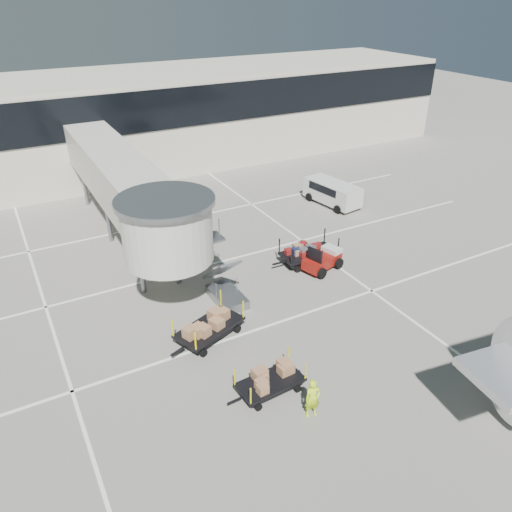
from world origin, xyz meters
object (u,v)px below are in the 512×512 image
object	(u,v)px
box_cart_far	(209,327)
ground_worker	(313,398)
minivan	(331,191)
baggage_tug	(323,260)
box_cart_near	(270,382)
suitcase_cart	(309,254)

from	to	relation	value
box_cart_far	ground_worker	distance (m)	6.59
minivan	baggage_tug	bearing A→B (deg)	-137.90
box_cart_far	ground_worker	size ratio (longest dim) A/B	2.39
box_cart_far	box_cart_near	bearing A→B (deg)	-102.38
minivan	suitcase_cart	bearing A→B (deg)	-143.18
ground_worker	box_cart_near	bearing A→B (deg)	125.56
ground_worker	minivan	xyz separation A→B (m)	(13.36, 17.03, 0.18)
suitcase_cart	box_cart_near	bearing A→B (deg)	-129.57
suitcase_cart	box_cart_far	bearing A→B (deg)	-152.67
baggage_tug	box_cart_near	size ratio (longest dim) A/B	0.78
box_cart_far	minivan	world-z (taller)	minivan
baggage_tug	box_cart_far	distance (m)	8.96
box_cart_far	ground_worker	xyz separation A→B (m)	(1.53, -6.40, 0.25)
baggage_tug	minivan	size ratio (longest dim) A/B	0.56
box_cart_near	minivan	xyz separation A→B (m)	(14.17, 15.17, 0.52)
baggage_tug	ground_worker	xyz separation A→B (m)	(-7.00, -9.16, 0.28)
box_cart_far	suitcase_cart	bearing A→B (deg)	3.53
suitcase_cart	box_cart_near	distance (m)	11.29
baggage_tug	minivan	bearing A→B (deg)	34.76
minivan	box_cart_near	bearing A→B (deg)	-142.00
suitcase_cart	box_cart_near	world-z (taller)	suitcase_cart
suitcase_cart	box_cart_far	world-z (taller)	suitcase_cart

